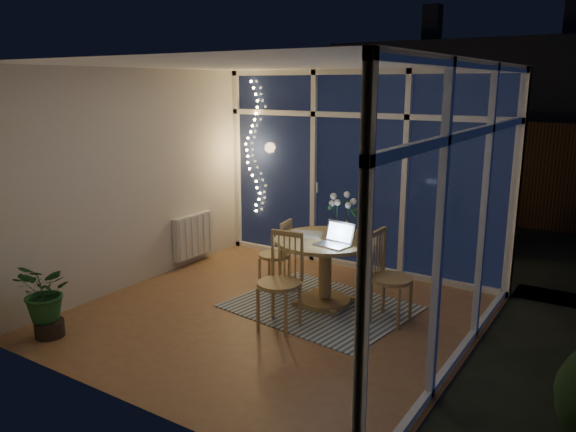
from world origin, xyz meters
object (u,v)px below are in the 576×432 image
object	(u,v)px
potted_plant	(47,300)
flower_vase	(347,227)
chair_right	(392,277)
laptop	(333,234)
dining_table	(325,272)
chair_front	(279,281)
chair_left	(274,253)

from	to	relation	value
potted_plant	flower_vase	bearing A→B (deg)	49.59
chair_right	laptop	size ratio (longest dim) A/B	2.79
chair_right	potted_plant	distance (m)	3.43
dining_table	flower_vase	size ratio (longest dim) A/B	5.36
chair_right	flower_vase	xyz separation A→B (m)	(-0.64, 0.23, 0.39)
dining_table	chair_front	distance (m)	0.80
chair_front	flower_vase	distance (m)	1.09
laptop	potted_plant	xyz separation A→B (m)	(-2.07, -1.98, -0.52)
laptop	chair_front	bearing A→B (deg)	-106.04
chair_left	chair_front	world-z (taller)	chair_front
laptop	potted_plant	size ratio (longest dim) A/B	0.46
chair_left	chair_right	bearing A→B (deg)	74.07
chair_left	flower_vase	distance (m)	1.04
chair_right	flower_vase	world-z (taller)	flower_vase
chair_right	laptop	world-z (taller)	laptop
chair_right	chair_left	bearing A→B (deg)	85.46
chair_front	flower_vase	world-z (taller)	chair_front
potted_plant	laptop	bearing A→B (deg)	43.69
potted_plant	chair_left	bearing A→B (deg)	64.81
chair_left	potted_plant	bearing A→B (deg)	-34.78
laptop	potted_plant	world-z (taller)	laptop
chair_front	chair_right	bearing A→B (deg)	35.15
potted_plant	dining_table	bearing A→B (deg)	49.24
chair_left	flower_vase	bearing A→B (deg)	84.00
flower_vase	potted_plant	bearing A→B (deg)	-130.41
dining_table	potted_plant	distance (m)	2.87
dining_table	chair_right	world-z (taller)	chair_right
chair_right	potted_plant	world-z (taller)	chair_right
chair_front	laptop	world-z (taller)	laptop
chair_right	flower_vase	size ratio (longest dim) A/B	4.64
chair_left	potted_plant	xyz separation A→B (m)	(-1.09, -2.32, -0.05)
chair_left	potted_plant	world-z (taller)	chair_left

